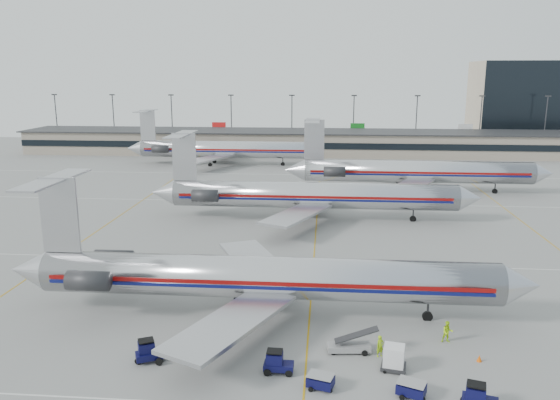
# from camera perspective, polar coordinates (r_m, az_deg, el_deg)

# --- Properties ---
(ground) EXTENTS (260.00, 260.00, 0.00)m
(ground) POSITION_cam_1_polar(r_m,az_deg,el_deg) (53.50, 3.25, -10.16)
(ground) COLOR gray
(ground) RESTS_ON ground
(apron_markings) EXTENTS (160.00, 0.15, 0.02)m
(apron_markings) POSITION_cam_1_polar(r_m,az_deg,el_deg) (62.82, 3.52, -6.57)
(apron_markings) COLOR silver
(apron_markings) RESTS_ON ground
(terminal) EXTENTS (162.00, 17.00, 6.25)m
(terminal) POSITION_cam_1_polar(r_m,az_deg,el_deg) (148.25, 4.38, 6.03)
(terminal) COLOR gray
(terminal) RESTS_ON ground
(light_mast_row) EXTENTS (163.60, 0.40, 15.28)m
(light_mast_row) POSITION_cam_1_polar(r_m,az_deg,el_deg) (161.67, 4.47, 8.53)
(light_mast_row) COLOR #38383D
(light_mast_row) RESTS_ON ground
(distant_building) EXTENTS (30.00, 20.00, 25.00)m
(distant_building) POSITION_cam_1_polar(r_m,az_deg,el_deg) (187.53, 24.10, 9.27)
(distant_building) COLOR tan
(distant_building) RESTS_ON ground
(jet_foreground) EXTENTS (47.05, 27.71, 12.32)m
(jet_foreground) POSITION_cam_1_polar(r_m,az_deg,el_deg) (48.73, -2.49, -7.99)
(jet_foreground) COLOR silver
(jet_foreground) RESTS_ON ground
(jet_second_row) EXTENTS (48.69, 28.67, 12.74)m
(jet_second_row) POSITION_cam_1_polar(r_m,az_deg,el_deg) (80.49, 2.82, 0.55)
(jet_second_row) COLOR silver
(jet_second_row) RESTS_ON ground
(jet_third_row) EXTENTS (48.17, 29.63, 13.17)m
(jet_third_row) POSITION_cam_1_polar(r_m,az_deg,el_deg) (102.15, 13.58, 2.93)
(jet_third_row) COLOR silver
(jet_third_row) RESTS_ON ground
(jet_back_row) EXTENTS (47.35, 29.12, 12.95)m
(jet_back_row) POSITION_cam_1_polar(r_m,az_deg,el_deg) (130.59, -6.20, 5.31)
(jet_back_row) COLOR silver
(jet_back_row) RESTS_ON ground
(tug_left) EXTENTS (2.41, 1.90, 1.75)m
(tug_left) POSITION_cam_1_polar(r_m,az_deg,el_deg) (43.41, -13.56, -15.16)
(tug_left) COLOR #090935
(tug_left) RESTS_ON ground
(tug_center) EXTENTS (2.17, 1.14, 1.73)m
(tug_center) POSITION_cam_1_polar(r_m,az_deg,el_deg) (40.90, -0.33, -16.64)
(tug_center) COLOR #090935
(tug_center) RESTS_ON ground
(tug_right) EXTENTS (2.45, 1.68, 1.81)m
(tug_right) POSITION_cam_1_polar(r_m,az_deg,el_deg) (39.19, 19.99, -18.87)
(tug_right) COLOR #090935
(tug_right) RESTS_ON ground
(cart_inner) EXTENTS (2.04, 1.67, 1.00)m
(cart_inner) POSITION_cam_1_polar(r_m,az_deg,el_deg) (39.43, 4.26, -18.34)
(cart_inner) COLOR #090935
(cart_inner) RESTS_ON ground
(cart_outer) EXTENTS (2.16, 1.85, 1.04)m
(cart_outer) POSITION_cam_1_polar(r_m,az_deg,el_deg) (39.50, 13.56, -18.60)
(cart_outer) COLOR #090935
(cart_outer) RESTS_ON ground
(uld_container) EXTENTS (2.01, 1.78, 1.85)m
(uld_container) POSITION_cam_1_polar(r_m,az_deg,el_deg) (42.02, 11.81, -15.84)
(uld_container) COLOR #2D2D30
(uld_container) RESTS_ON ground
(belt_loader) EXTENTS (3.97, 1.53, 2.06)m
(belt_loader) POSITION_cam_1_polar(r_m,az_deg,el_deg) (43.98, 7.32, -14.85)
(belt_loader) COLOR gray
(belt_loader) RESTS_ON ground
(ramp_worker_near) EXTENTS (0.74, 0.65, 1.69)m
(ramp_worker_near) POSITION_cam_1_polar(r_m,az_deg,el_deg) (43.60, 10.42, -14.79)
(ramp_worker_near) COLOR #96C812
(ramp_worker_near) RESTS_ON ground
(ramp_worker_far) EXTENTS (0.90, 0.71, 1.79)m
(ramp_worker_far) POSITION_cam_1_polar(r_m,az_deg,el_deg) (46.88, 17.10, -13.03)
(ramp_worker_far) COLOR #BCEF16
(ramp_worker_far) RESTS_ON ground
(cone_right) EXTENTS (0.49, 0.49, 0.52)m
(cone_right) POSITION_cam_1_polar(r_m,az_deg,el_deg) (45.09, 20.11, -15.26)
(cone_right) COLOR #ED5A07
(cone_right) RESTS_ON ground
(cone_left) EXTENTS (0.57, 0.57, 0.67)m
(cone_left) POSITION_cam_1_polar(r_m,az_deg,el_deg) (45.35, -13.51, -14.52)
(cone_left) COLOR #ED5A07
(cone_left) RESTS_ON ground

